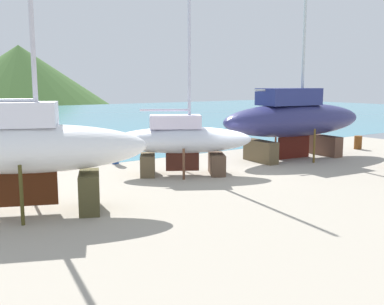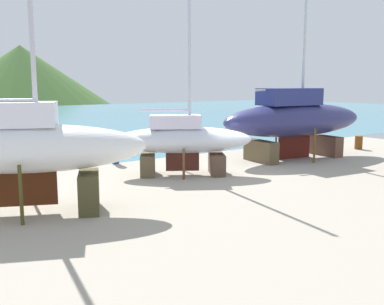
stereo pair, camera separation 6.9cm
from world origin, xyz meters
name	(u,v)px [view 2 (the right image)]	position (x,y,z in m)	size (l,w,h in m)	color
ground_plane	(282,186)	(0.00, -3.61, 0.00)	(38.63, 38.63, 0.00)	#A49B8A
sea_water	(23,121)	(0.00, 39.57, 0.00)	(152.12, 67.05, 0.01)	teal
headland_hill	(22,96)	(28.63, 151.05, 0.00)	(106.59, 106.59, 36.07)	#3A5E29
sailboat_mid_port	(182,140)	(-2.18, 1.15, 1.74)	(7.08, 5.47, 10.21)	brown
sailboat_small_center	(295,119)	(6.08, 1.25, 2.43)	(10.45, 4.15, 17.79)	brown
sailboat_far_slipway	(24,149)	(-10.42, -1.37, 2.32)	(8.59, 5.51, 14.02)	#464124
worker	(115,149)	(-3.61, 5.81, 0.86)	(0.48, 0.32, 1.67)	#22478F
barrel_blue_faded	(359,143)	(12.71, 1.28, 0.46)	(0.53, 0.53, 0.93)	brown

